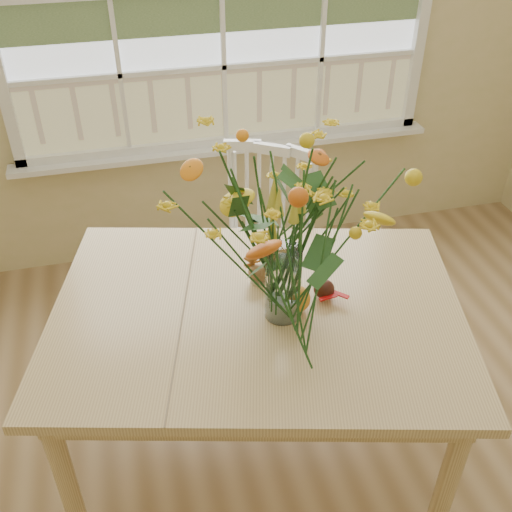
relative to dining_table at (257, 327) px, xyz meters
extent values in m
cube|color=#CFC485|center=(0.21, 1.59, 0.65)|extent=(4.00, 0.02, 2.70)
cube|color=white|center=(0.21, 1.52, -0.01)|extent=(2.42, 0.12, 0.03)
cube|color=tan|center=(0.00, 0.00, 0.07)|extent=(1.69, 1.39, 0.04)
cube|color=tan|center=(0.00, 0.00, 0.00)|extent=(1.55, 1.24, 0.10)
cylinder|color=tan|center=(-0.74, -0.26, -0.32)|extent=(0.07, 0.07, 0.75)
cylinder|color=tan|center=(-0.52, 0.59, -0.32)|extent=(0.07, 0.07, 0.75)
cylinder|color=tan|center=(0.52, -0.59, -0.32)|extent=(0.07, 0.07, 0.75)
cylinder|color=tan|center=(0.74, 0.26, -0.32)|extent=(0.07, 0.07, 0.75)
cube|color=white|center=(0.19, 0.70, -0.23)|extent=(0.62, 0.62, 0.05)
cube|color=white|center=(0.28, 0.85, 0.03)|extent=(0.41, 0.28, 0.52)
cylinder|color=white|center=(-0.05, 0.65, -0.47)|extent=(0.04, 0.04, 0.45)
cylinder|color=white|center=(0.13, 0.93, -0.47)|extent=(0.04, 0.04, 0.45)
cylinder|color=white|center=(0.25, 0.46, -0.47)|extent=(0.04, 0.04, 0.45)
cylinder|color=white|center=(0.43, 0.74, -0.47)|extent=(0.04, 0.04, 0.45)
cylinder|color=white|center=(0.08, -0.05, 0.23)|extent=(0.12, 0.12, 0.28)
ellipsoid|color=#C67117|center=(0.12, -0.04, 0.14)|extent=(0.12, 0.12, 0.09)
cylinder|color=#CCB78C|center=(0.04, 0.15, 0.10)|extent=(0.07, 0.07, 0.01)
ellipsoid|color=brown|center=(0.04, 0.15, 0.14)|extent=(0.10, 0.10, 0.07)
ellipsoid|color=#38160F|center=(0.25, 0.00, 0.13)|extent=(0.08, 0.08, 0.07)
camera|label=1|loc=(-0.40, -1.58, 1.51)|focal=42.00mm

